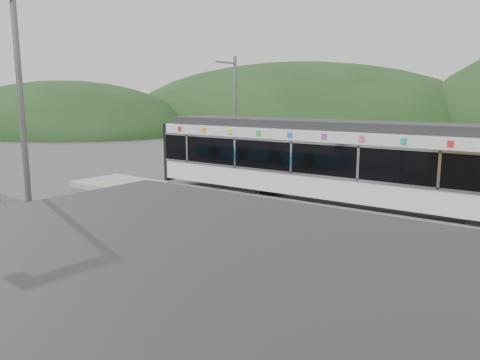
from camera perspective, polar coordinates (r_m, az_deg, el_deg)
The scene contains 7 objects.
ground at distance 16.34m, azimuth 1.07°, elevation -6.89°, with size 120.00×120.00×0.00m, color #4C4C4F.
hills at distance 18.91m, azimuth 26.57°, elevation -5.62°, with size 146.00×149.00×26.00m.
platform at distance 19.00m, azimuth 6.81°, elevation -4.06°, with size 26.00×3.20×0.30m, color #9E9E99.
yellow_line at distance 17.87m, azimuth 4.77°, elevation -4.42°, with size 26.00×0.10×0.01m, color yellow.
train at distance 20.38m, azimuth 14.52°, elevation 2.14°, with size 20.44×3.01×3.74m.
catenary_mast_west at distance 26.69m, azimuth -0.66°, elevation 7.70°, with size 0.18×1.80×7.00m.
lamp_post at distance 10.31m, azimuth -25.51°, elevation 4.92°, with size 0.36×1.18×6.78m.
Camera 1 is at (8.97, -12.80, 4.79)m, focal length 35.00 mm.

